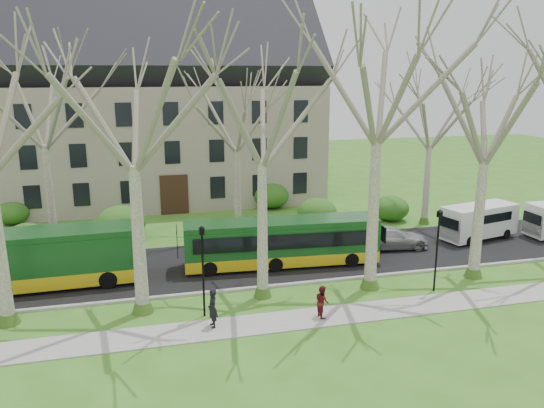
{
  "coord_description": "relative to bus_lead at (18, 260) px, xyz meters",
  "views": [
    {
      "loc": [
        -8.52,
        -23.92,
        11.11
      ],
      "look_at": [
        -1.72,
        3.0,
        4.19
      ],
      "focal_mm": 35.0,
      "sensor_mm": 36.0,
      "label": 1
    }
  ],
  "objects": [
    {
      "name": "sedan",
      "position": [
        21.83,
        1.29,
        -0.88
      ],
      "size": [
        5.0,
        2.45,
        1.4
      ],
      "primitive_type": "imported",
      "rotation": [
        0.0,
        0.0,
        1.47
      ],
      "color": "#B0B0B5",
      "rests_on": "road"
    },
    {
      "name": "pedestrian_b",
      "position": [
        14.23,
        -6.99,
        -0.82
      ],
      "size": [
        0.64,
        0.79,
        1.51
      ],
      "primitive_type": "imported",
      "rotation": [
        0.0,
        0.0,
        1.67
      ],
      "color": "#581417",
      "rests_on": "sidewalk"
    },
    {
      "name": "hedges",
      "position": [
        10.28,
        9.52,
        -0.64
      ],
      "size": [
        30.6,
        8.6,
        2.0
      ],
      "color": "#1C5217",
      "rests_on": "ground"
    },
    {
      "name": "bus_follow",
      "position": [
        14.21,
        0.1,
        -0.17
      ],
      "size": [
        11.42,
        3.12,
        2.82
      ],
      "primitive_type": null,
      "rotation": [
        0.0,
        0.0,
        -0.07
      ],
      "color": "#13441A",
      "rests_on": "road"
    },
    {
      "name": "sidewalk",
      "position": [
        14.95,
        -6.98,
        -1.61
      ],
      "size": [
        70.0,
        2.0,
        0.06
      ],
      "primitive_type": "cube",
      "color": "gray",
      "rests_on": "ground"
    },
    {
      "name": "building",
      "position": [
        8.95,
        19.52,
        6.43
      ],
      "size": [
        26.5,
        12.2,
        16.0
      ],
      "color": "gray",
      "rests_on": "ground"
    },
    {
      "name": "lamp_row",
      "position": [
        14.95,
        -5.48,
        0.94
      ],
      "size": [
        36.22,
        0.22,
        4.3
      ],
      "color": "black",
      "rests_on": "ground"
    },
    {
      "name": "tree_row_verge",
      "position": [
        14.95,
        -4.18,
        5.36
      ],
      "size": [
        49.0,
        7.0,
        14.0
      ],
      "color": "gray",
      "rests_on": "ground"
    },
    {
      "name": "tree_row_far",
      "position": [
        13.62,
        6.52,
        4.36
      ],
      "size": [
        33.0,
        7.0,
        12.0
      ],
      "color": "gray",
      "rests_on": "ground"
    },
    {
      "name": "ground",
      "position": [
        14.95,
        -4.48,
        -1.64
      ],
      "size": [
        120.0,
        120.0,
        0.0
      ],
      "primitive_type": "plane",
      "color": "#3A6C1F",
      "rests_on": "ground"
    },
    {
      "name": "curb",
      "position": [
        14.95,
        -2.98,
        -1.57
      ],
      "size": [
        80.0,
        0.25,
        0.14
      ],
      "primitive_type": "cube",
      "color": "#A5A39E",
      "rests_on": "ground"
    },
    {
      "name": "road",
      "position": [
        14.95,
        1.02,
        -1.61
      ],
      "size": [
        80.0,
        8.0,
        0.06
      ],
      "primitive_type": "cube",
      "color": "black",
      "rests_on": "ground"
    },
    {
      "name": "bus_lead",
      "position": [
        0.0,
        0.0,
        0.0
      ],
      "size": [
        12.68,
        2.93,
        3.15
      ],
      "primitive_type": null,
      "rotation": [
        0.0,
        0.0,
        0.02
      ],
      "color": "#13441A",
      "rests_on": "road"
    },
    {
      "name": "van_a",
      "position": [
        28.5,
        1.66,
        -0.41
      ],
      "size": [
        5.66,
        3.08,
        2.34
      ],
      "primitive_type": null,
      "rotation": [
        0.0,
        0.0,
        0.22
      ],
      "color": "silver",
      "rests_on": "road"
    },
    {
      "name": "pedestrian_a",
      "position": [
        9.17,
        -6.75,
        -0.69
      ],
      "size": [
        0.5,
        0.69,
        1.77
      ],
      "primitive_type": "imported",
      "rotation": [
        0.0,
        0.0,
        -1.44
      ],
      "color": "black",
      "rests_on": "sidewalk"
    }
  ]
}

